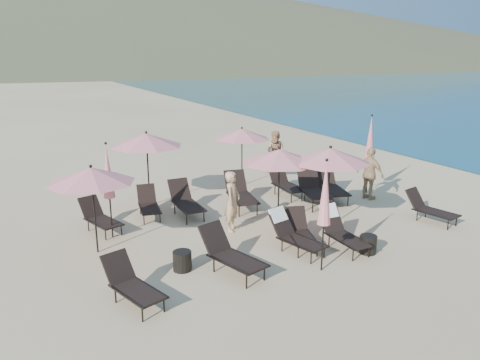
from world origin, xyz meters
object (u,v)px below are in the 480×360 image
umbrella_open_1 (279,156)px  beachgoer_a (232,201)px  lounger_9 (240,193)px  umbrella_closed_2 (108,172)px  umbrella_open_3 (146,140)px  umbrella_open_4 (242,134)px  lounger_6 (100,217)px  umbrella_open_2 (330,155)px  lounger_5 (430,208)px  umbrella_closed_0 (325,194)px  lounger_1 (230,253)px  lounger_4 (341,230)px  umbrella_open_0 (91,175)px  lounger_11 (330,185)px  lounger_2 (293,233)px  lounger_10 (313,189)px  side_table_0 (182,261)px  lounger_7 (149,204)px  lounger_3 (300,231)px  lounger_12 (286,183)px  lounger_8 (186,201)px  side_table_1 (368,244)px  beachgoer_b (276,152)px  lounger_0 (132,284)px  umbrella_closed_1 (370,139)px

umbrella_open_1 → beachgoer_a: 1.79m
lounger_9 → umbrella_closed_2: (-4.19, -0.67, 1.31)m
umbrella_open_3 → umbrella_open_4: (3.72, 0.72, -0.20)m
lounger_9 → umbrella_open_3: (-2.53, 1.50, 1.66)m
lounger_6 → umbrella_open_2: umbrella_open_2 is taller
lounger_5 → umbrella_closed_0: 5.08m
lounger_1 → lounger_4: bearing=-16.2°
lounger_1 → umbrella_open_0: size_ratio=0.82×
lounger_11 → umbrella_closed_0: umbrella_closed_0 is taller
lounger_11 → umbrella_open_3: 6.22m
lounger_2 → lounger_11: size_ratio=0.85×
lounger_10 → umbrella_open_1: (-2.09, -1.24, 1.54)m
umbrella_open_0 → umbrella_closed_2: 1.01m
umbrella_open_3 → beachgoer_a: size_ratio=1.44×
umbrella_open_0 → side_table_0: size_ratio=4.90×
lounger_7 → umbrella_open_4: bearing=31.9°
lounger_3 → lounger_4: lounger_4 is taller
lounger_7 → umbrella_closed_0: (2.47, -5.34, 1.42)m
lounger_3 → umbrella_open_3: size_ratio=0.66×
lounger_7 → lounger_10: 5.29m
lounger_3 → umbrella_open_4: umbrella_open_4 is taller
lounger_12 → umbrella_open_2: umbrella_open_2 is taller
lounger_6 → umbrella_open_4: bearing=4.4°
lounger_1 → lounger_7: size_ratio=1.19×
lounger_1 → lounger_3: 2.28m
lounger_8 → umbrella_open_1: 3.28m
lounger_8 → umbrella_open_2: size_ratio=0.72×
umbrella_open_3 → umbrella_closed_2: (-1.66, -2.16, -0.34)m
side_table_0 → side_table_1: bearing=-15.1°
beachgoer_a → umbrella_open_3: bearing=67.6°
lounger_5 → lounger_11: size_ratio=0.82×
lounger_3 → umbrella_open_3: 5.81m
lounger_8 → lounger_12: 3.80m
lounger_9 → beachgoer_b: bearing=55.3°
umbrella_open_1 → lounger_4: bearing=-72.9°
lounger_0 → lounger_2: (4.21, 0.69, 0.06)m
lounger_0 → lounger_7: 5.11m
umbrella_closed_1 → umbrella_closed_2: bearing=-179.6°
beachgoer_b → lounger_0: bearing=-83.9°
umbrella_open_3 → side_table_0: size_ratio=5.33×
umbrella_open_4 → side_table_1: umbrella_open_4 is taller
beachgoer_b → lounger_6: bearing=-104.5°
lounger_10 → umbrella_closed_1: (2.39, 0.13, 1.43)m
lounger_8 → lounger_1: bearing=-95.7°
lounger_7 → lounger_8: size_ratio=0.89×
lounger_6 → umbrella_closed_0: 6.38m
umbrella_open_0 → beachgoer_b: bearing=30.4°
lounger_11 → umbrella_open_1: (-2.88, -1.37, 1.55)m
umbrella_open_2 → umbrella_closed_1: 3.99m
lounger_1 → lounger_3: (2.22, 0.52, -0.06)m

